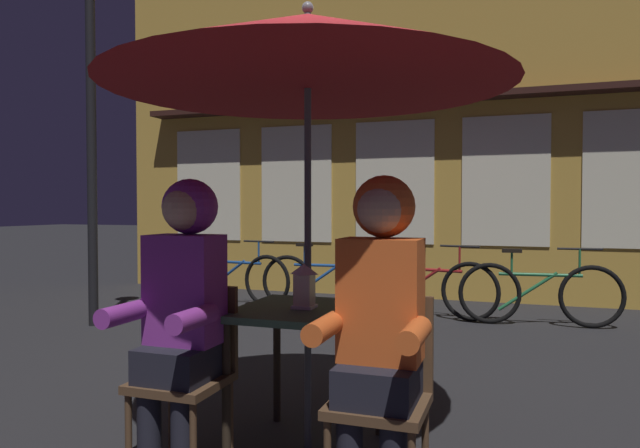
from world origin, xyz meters
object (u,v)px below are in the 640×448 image
object	(u,v)px
patio_umbrella	(308,51)
person_left_hooded	(182,295)
lantern	(304,285)
bicycle_second	(326,281)
chair_left	(189,366)
chair_right	(382,386)
cafe_table	(308,327)
bicycle_third	(426,287)
street_lamp	(91,69)
person_right_hooded	(380,306)
bicycle_nearest	(233,277)
bicycle_fourth	(539,293)

from	to	relation	value
patio_umbrella	person_left_hooded	size ratio (longest dim) A/B	1.65
lantern	bicycle_second	distance (m)	4.09
chair_left	chair_right	bearing A→B (deg)	0.00
cafe_table	bicycle_third	size ratio (longest dim) A/B	0.45
cafe_table	chair_left	world-z (taller)	chair_left
patio_umbrella	street_lamp	xyz separation A→B (m)	(-3.25, 2.17, 0.66)
person_right_hooded	bicycle_nearest	world-z (taller)	person_right_hooded
chair_left	person_left_hooded	xyz separation A→B (m)	(-0.00, -0.06, 0.36)
cafe_table	person_left_hooded	size ratio (longest dim) A/B	0.53
chair_right	bicycle_nearest	distance (m)	5.16
patio_umbrella	bicycle_second	world-z (taller)	patio_umbrella
lantern	chair_left	xyz separation A→B (m)	(-0.47, -0.35, -0.37)
chair_left	bicycle_fourth	xyz separation A→B (m)	(1.72, 4.06, -0.14)
patio_umbrella	person_right_hooded	world-z (taller)	patio_umbrella
chair_left	person_left_hooded	size ratio (longest dim) A/B	0.62
chair_right	patio_umbrella	bearing A→B (deg)	142.45
cafe_table	bicycle_nearest	distance (m)	4.59
lantern	street_lamp	world-z (taller)	street_lamp
chair_left	bicycle_second	size ratio (longest dim) A/B	0.52
street_lamp	patio_umbrella	bearing A→B (deg)	-33.82
person_right_hooded	bicycle_third	xyz separation A→B (m)	(-0.45, 4.22, -0.50)
chair_left	street_lamp	world-z (taller)	street_lamp
street_lamp	bicycle_third	xyz separation A→B (m)	(3.27, 1.62, -2.37)
cafe_table	chair_left	xyz separation A→B (m)	(-0.48, -0.37, -0.15)
street_lamp	chair_left	bearing A→B (deg)	-42.60
chair_right	bicycle_nearest	xyz separation A→B (m)	(-2.95, 4.23, -0.14)
person_right_hooded	lantern	bearing A→B (deg)	140.20
person_left_hooded	chair_right	bearing A→B (deg)	3.39
bicycle_fourth	chair_right	bearing A→B (deg)	-100.64
cafe_table	person_left_hooded	xyz separation A→B (m)	(-0.48, -0.43, 0.21)
bicycle_third	bicycle_fourth	world-z (taller)	same
lantern	bicycle_nearest	distance (m)	4.62
chair_left	bicycle_nearest	world-z (taller)	chair_left
cafe_table	chair_left	size ratio (longest dim) A/B	0.85
lantern	bicycle_nearest	xyz separation A→B (m)	(-2.45, 3.88, -0.51)
bicycle_second	lantern	bearing A→B (deg)	-73.11
chair_right	bicycle_nearest	size ratio (longest dim) A/B	0.52
bicycle_fourth	patio_umbrella	bearing A→B (deg)	-108.60
patio_umbrella	chair_right	bearing A→B (deg)	-37.55
street_lamp	bicycle_fourth	distance (m)	5.30
cafe_table	chair_right	size ratio (longest dim) A/B	0.85
bicycle_nearest	bicycle_second	bearing A→B (deg)	0.22
lantern	chair_left	world-z (taller)	lantern
chair_right	street_lamp	bearing A→B (deg)	145.68
lantern	bicycle_fourth	distance (m)	3.95
cafe_table	bicycle_fourth	world-z (taller)	bicycle_fourth
chair_right	chair_left	bearing A→B (deg)	180.00
lantern	chair_right	xyz separation A→B (m)	(0.49, -0.35, -0.37)
person_left_hooded	lantern	bearing A→B (deg)	41.46
person_right_hooded	bicycle_fourth	world-z (taller)	person_right_hooded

